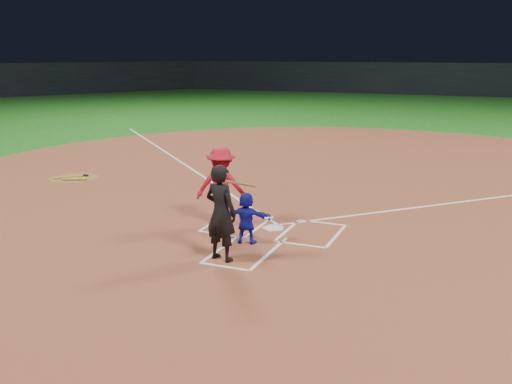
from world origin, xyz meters
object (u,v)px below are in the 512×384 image
at_px(home_plate, 273,228).
at_px(umpire, 221,213).
at_px(on_deck_circle, 74,178).
at_px(batter_at_plate, 221,186).
at_px(catcher, 246,218).

bearing_deg(home_plate, umpire, 84.27).
height_order(on_deck_circle, batter_at_plate, batter_at_plate).
height_order(on_deck_circle, catcher, catcher).
bearing_deg(umpire, catcher, -80.00).
bearing_deg(batter_at_plate, umpire, -64.53).
bearing_deg(on_deck_circle, home_plate, -18.17).
relative_size(home_plate, umpire, 0.29).
bearing_deg(umpire, on_deck_circle, -19.33).
distance_m(on_deck_circle, batter_at_plate, 7.73).
bearing_deg(on_deck_circle, batter_at_plate, -22.53).
bearing_deg(home_plate, on_deck_circle, -18.17).
height_order(catcher, batter_at_plate, batter_at_plate).
xyz_separation_m(umpire, batter_at_plate, (-1.08, 2.26, -0.03)).
relative_size(on_deck_circle, umpire, 0.84).
bearing_deg(catcher, home_plate, -107.92).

